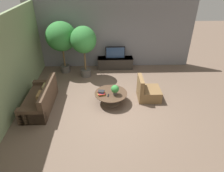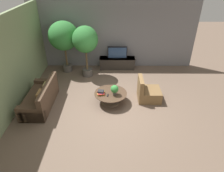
{
  "view_description": "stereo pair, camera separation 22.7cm",
  "coord_description": "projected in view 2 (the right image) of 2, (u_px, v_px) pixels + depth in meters",
  "views": [
    {
      "loc": [
        -0.23,
        -5.63,
        4.21
      ],
      "look_at": [
        -0.04,
        0.38,
        0.55
      ],
      "focal_mm": 32.0,
      "sensor_mm": 36.0,
      "label": 1
    },
    {
      "loc": [
        -0.0,
        -5.63,
        4.21
      ],
      "look_at": [
        -0.04,
        0.38,
        0.55
      ],
      "focal_mm": 32.0,
      "sensor_mm": 36.0,
      "label": 2
    }
  ],
  "objects": [
    {
      "name": "remote_black",
      "position": [
        108.0,
        95.0,
        6.79
      ],
      "size": [
        0.06,
        0.16,
        0.02
      ],
      "primitive_type": "cube",
      "rotation": [
        0.0,
        0.0,
        -0.12
      ],
      "color": "black",
      "rests_on": "coffee_table"
    },
    {
      "name": "potted_palm_tall",
      "position": [
        64.0,
        37.0,
        8.44
      ],
      "size": [
        1.28,
        1.28,
        2.26
      ],
      "color": "#514C47",
      "rests_on": "ground"
    },
    {
      "name": "book_stack",
      "position": [
        101.0,
        92.0,
        6.86
      ],
      "size": [
        0.28,
        0.32,
        0.13
      ],
      "color": "gold",
      "rests_on": "coffee_table"
    },
    {
      "name": "side_wall_left",
      "position": [
        12.0,
        63.0,
        6.41
      ],
      "size": [
        0.12,
        7.4,
        3.0
      ],
      "primitive_type": "cube",
      "color": "gray",
      "rests_on": "ground"
    },
    {
      "name": "potted_palm_corner",
      "position": [
        85.0,
        41.0,
        8.07
      ],
      "size": [
        1.04,
        1.04,
        2.18
      ],
      "color": "#514C47",
      "rests_on": "ground"
    },
    {
      "name": "television",
      "position": [
        117.0,
        53.0,
        9.1
      ],
      "size": [
        0.89,
        0.13,
        0.54
      ],
      "color": "black",
      "rests_on": "media_console"
    },
    {
      "name": "ground_plane",
      "position": [
        113.0,
        105.0,
        7.0
      ],
      "size": [
        24.0,
        24.0,
        0.0
      ],
      "primitive_type": "plane",
      "color": "brown"
    },
    {
      "name": "potted_plant_tabletop",
      "position": [
        115.0,
        89.0,
        6.73
      ],
      "size": [
        0.27,
        0.27,
        0.36
      ],
      "color": "#514C47",
      "rests_on": "coffee_table"
    },
    {
      "name": "coffee_table",
      "position": [
        111.0,
        96.0,
        6.99
      ],
      "size": [
        1.13,
        1.13,
        0.4
      ],
      "color": "#756656",
      "rests_on": "ground"
    },
    {
      "name": "media_console",
      "position": [
        117.0,
        63.0,
        9.37
      ],
      "size": [
        1.65,
        0.5,
        0.51
      ],
      "color": "#2D2823",
      "rests_on": "ground"
    },
    {
      "name": "armchair_wicker",
      "position": [
        148.0,
        93.0,
        7.18
      ],
      "size": [
        0.8,
        0.76,
        0.86
      ],
      "rotation": [
        0.0,
        0.0,
        1.57
      ],
      "color": "brown",
      "rests_on": "ground"
    },
    {
      "name": "back_wall_stone",
      "position": [
        113.0,
        35.0,
        9.0
      ],
      "size": [
        7.4,
        0.12,
        3.0
      ],
      "primitive_type": "cube",
      "color": "slate",
      "rests_on": "ground"
    },
    {
      "name": "couch_by_wall",
      "position": [
        41.0,
        98.0,
        6.85
      ],
      "size": [
        0.84,
        1.89,
        0.84
      ],
      "rotation": [
        0.0,
        0.0,
        -1.57
      ],
      "color": "#4C3828",
      "rests_on": "ground"
    }
  ]
}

